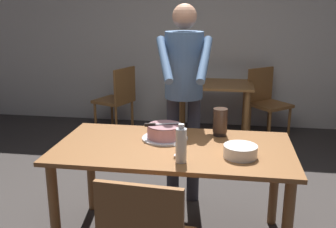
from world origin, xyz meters
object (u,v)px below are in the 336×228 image
(cake_on_platter, at_px, (165,132))
(water_bottle, at_px, (181,145))
(wine_glass_near, at_px, (179,141))
(background_chair_0, at_px, (266,99))
(person_cutting_cake, at_px, (184,83))
(plate_stack, at_px, (240,151))
(main_dining_table, at_px, (173,160))
(background_table, at_px, (213,96))
(background_chair_1, at_px, (118,97))
(hurricane_lamp, at_px, (220,122))
(cake_knife, at_px, (155,124))

(cake_on_platter, relative_size, water_bottle, 1.36)
(wine_glass_near, xyz_separation_m, background_chair_0, (0.81, 2.82, -0.36))
(person_cutting_cake, bearing_deg, plate_stack, -59.17)
(person_cutting_cake, relative_size, background_chair_0, 1.91)
(background_chair_0, bearing_deg, plate_stack, -98.53)
(main_dining_table, distance_m, background_table, 2.40)
(background_chair_1, bearing_deg, person_cutting_cake, -58.61)
(background_table, bearing_deg, hurricane_lamp, -86.31)
(cake_on_platter, xyz_separation_m, plate_stack, (0.54, -0.28, -0.01))
(background_chair_0, bearing_deg, water_bottle, -105.11)
(cake_on_platter, height_order, wine_glass_near, wine_glass_near)
(plate_stack, bearing_deg, hurricane_lamp, 108.92)
(main_dining_table, distance_m, cake_knife, 0.29)
(water_bottle, height_order, person_cutting_cake, person_cutting_cake)
(plate_stack, bearing_deg, main_dining_table, 163.66)
(water_bottle, xyz_separation_m, hurricane_lamp, (0.23, 0.56, -0.01))
(plate_stack, xyz_separation_m, background_chair_0, (0.42, 2.78, -0.30))
(cake_on_platter, bearing_deg, plate_stack, -26.90)
(main_dining_table, relative_size, background_chair_0, 1.85)
(plate_stack, height_order, background_chair_1, background_chair_1)
(person_cutting_cake, xyz_separation_m, background_table, (0.18, 1.75, -0.50))
(cake_knife, height_order, wine_glass_near, wine_glass_near)
(water_bottle, relative_size, person_cutting_cake, 0.15)
(plate_stack, distance_m, person_cutting_cake, 0.95)
(main_dining_table, xyz_separation_m, person_cutting_cake, (-0.00, 0.64, 0.43))
(cake_knife, relative_size, wine_glass_near, 1.82)
(main_dining_table, xyz_separation_m, background_chair_0, (0.88, 2.64, -0.15))
(hurricane_lamp, bearing_deg, wine_glass_near, -118.70)
(wine_glass_near, bearing_deg, water_bottle, -76.36)
(main_dining_table, distance_m, cake_on_platter, 0.23)
(cake_knife, relative_size, background_chair_0, 0.29)
(cake_knife, bearing_deg, background_table, 81.73)
(person_cutting_cake, xyz_separation_m, background_chair_0, (0.88, 2.00, -0.58))
(cake_on_platter, height_order, cake_knife, cake_knife)
(person_cutting_cake, distance_m, background_table, 1.83)
(background_table, bearing_deg, cake_on_platter, -96.65)
(cake_on_platter, xyz_separation_m, water_bottle, (0.17, -0.42, 0.06))
(main_dining_table, xyz_separation_m, hurricane_lamp, (0.31, 0.29, 0.21))
(main_dining_table, xyz_separation_m, background_table, (0.18, 2.39, -0.06))
(cake_on_platter, bearing_deg, background_table, 83.35)
(plate_stack, bearing_deg, cake_knife, 157.57)
(cake_on_platter, relative_size, person_cutting_cake, 0.20)
(background_chair_1, bearing_deg, background_table, -3.71)
(water_bottle, xyz_separation_m, background_chair_0, (0.79, 2.92, -0.37))
(wine_glass_near, distance_m, person_cutting_cake, 0.85)
(hurricane_lamp, bearing_deg, main_dining_table, -137.70)
(plate_stack, bearing_deg, background_chair_1, 121.22)
(person_cutting_cake, bearing_deg, background_chair_0, 66.25)
(cake_knife, bearing_deg, background_chair_1, 112.40)
(wine_glass_near, xyz_separation_m, water_bottle, (0.02, -0.10, 0.01))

